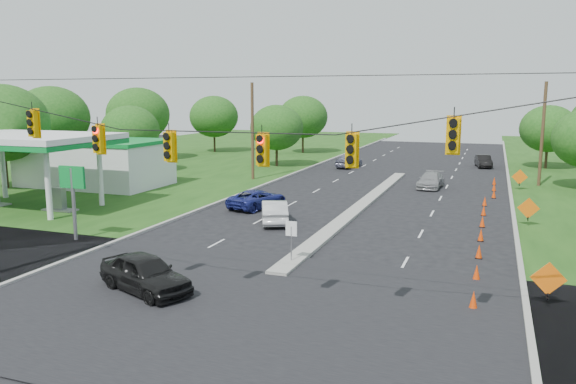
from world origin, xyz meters
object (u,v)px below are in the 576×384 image
at_px(black_sedan, 145,273).
at_px(blue_pickup, 257,199).
at_px(gas_station, 85,159).
at_px(white_sedan, 274,211).

xyz_separation_m(black_sedan, blue_pickup, (-2.55, 17.32, -0.12)).
xyz_separation_m(gas_station, blue_pickup, (16.87, -2.53, -1.92)).
bearing_deg(gas_station, white_sedan, -18.18).
distance_m(white_sedan, blue_pickup, 4.86).
height_order(black_sedan, blue_pickup, black_sedan).
bearing_deg(black_sedan, white_sedan, 21.08).
relative_size(gas_station, blue_pickup, 4.15).
relative_size(gas_station, black_sedan, 4.33).
distance_m(black_sedan, blue_pickup, 17.51).
distance_m(gas_station, white_sedan, 20.84).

